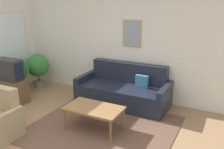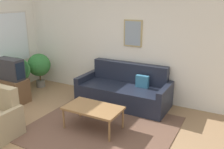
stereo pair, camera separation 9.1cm
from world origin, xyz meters
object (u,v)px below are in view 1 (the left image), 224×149
at_px(tv, 9,70).
at_px(coffee_table, 94,109).
at_px(potted_plant_tall, 15,72).
at_px(couch, 124,91).

bearing_deg(tv, coffee_table, -4.45).
xyz_separation_m(coffee_table, potted_plant_tall, (-2.53, 0.54, 0.21)).
distance_m(couch, tv, 2.61).
bearing_deg(tv, potted_plant_tall, 122.25).
bearing_deg(potted_plant_tall, tv, -57.75).
height_order(couch, potted_plant_tall, potted_plant_tall).
height_order(coffee_table, potted_plant_tall, potted_plant_tall).
bearing_deg(potted_plant_tall, couch, 16.90).
distance_m(coffee_table, tv, 2.34).
distance_m(couch, potted_plant_tall, 2.66).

